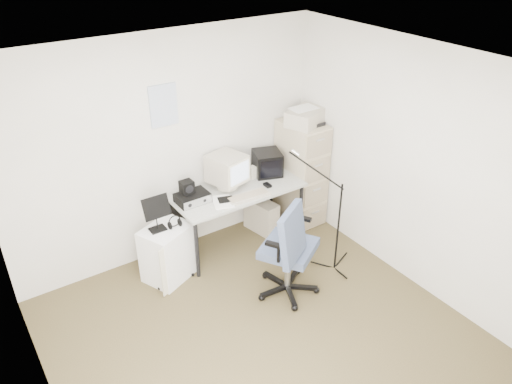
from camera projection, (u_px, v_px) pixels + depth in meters
floor at (264, 339)px, 4.65m from camera, size 3.60×3.60×0.01m
ceiling at (267, 74)px, 3.42m from camera, size 3.60×3.60×0.01m
wall_back at (169, 149)px, 5.33m from camera, size 3.60×0.02×2.50m
wall_front at (454, 376)px, 2.74m from camera, size 3.60×0.02×2.50m
wall_left at (33, 315)px, 3.15m from camera, size 0.02×3.60×2.50m
wall_right at (415, 170)px, 4.91m from camera, size 0.02×3.60×2.50m
wall_calendar at (163, 105)px, 5.06m from camera, size 0.30×0.02×0.44m
filing_cabinet at (301, 173)px, 6.17m from camera, size 0.40×0.60×1.30m
printer at (306, 117)px, 5.77m from camera, size 0.55×0.47×0.18m
desk at (238, 216)px, 5.82m from camera, size 1.50×0.70×0.73m
crt_monitor at (227, 172)px, 5.59m from camera, size 0.44×0.45×0.39m
crt_tv at (267, 163)px, 5.90m from camera, size 0.40×0.41×0.28m
desk_speaker at (252, 172)px, 5.84m from camera, size 0.09×0.09×0.15m
keyboard at (248, 196)px, 5.47m from camera, size 0.50×0.20×0.03m
mouse at (267, 185)px, 5.69m from camera, size 0.06×0.10×0.03m
radio_receiver at (192, 198)px, 5.37m from camera, size 0.35×0.25×0.10m
radio_speaker at (187, 187)px, 5.34m from camera, size 0.14×0.13×0.14m
papers at (223, 202)px, 5.38m from camera, size 0.28×0.33×0.02m
pc_tower at (261, 216)px, 6.13m from camera, size 0.27×0.47×0.41m
office_chair at (289, 247)px, 4.95m from camera, size 0.90×0.90×1.14m
side_cart at (168, 253)px, 5.30m from camera, size 0.61×0.56×0.62m
music_stand at (156, 213)px, 5.03m from camera, size 0.31×0.23×0.40m
headphones at (175, 223)px, 5.15m from camera, size 0.19×0.19×0.03m
mic_stand at (339, 215)px, 5.23m from camera, size 0.03×0.03×1.38m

